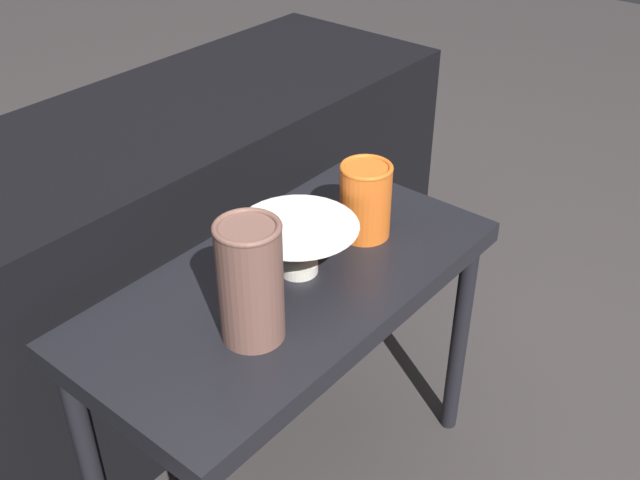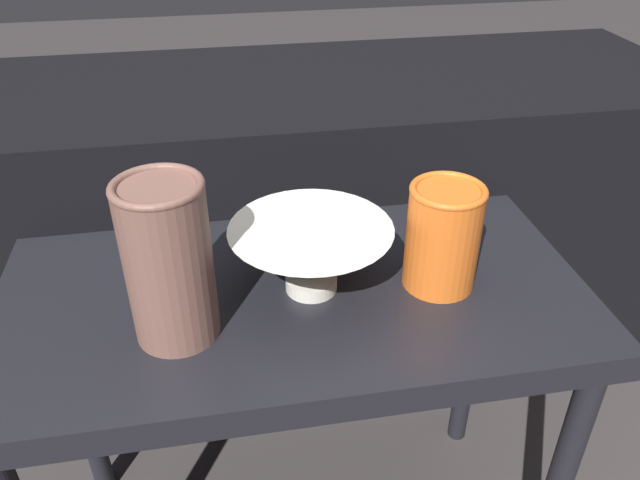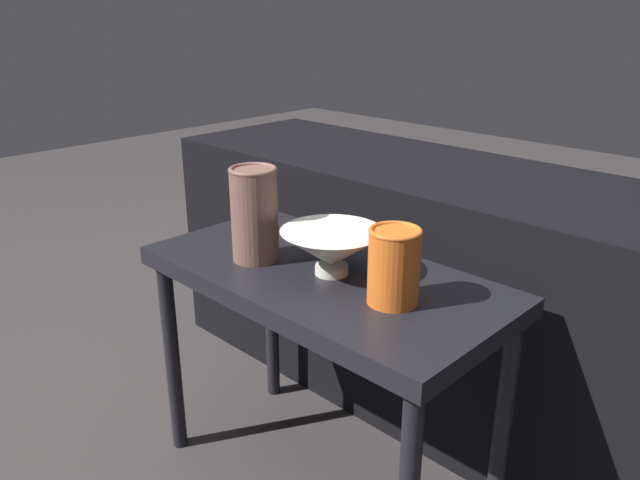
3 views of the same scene
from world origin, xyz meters
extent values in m
cube|color=black|center=(0.00, 0.00, 0.53)|extent=(0.78, 0.39, 0.04)
cylinder|color=black|center=(-0.36, 0.16, 0.25)|extent=(0.04, 0.04, 0.51)
cylinder|color=black|center=(0.36, 0.16, 0.25)|extent=(0.04, 0.04, 0.51)
cube|color=black|center=(0.00, 0.49, 0.33)|extent=(1.72, 0.50, 0.67)
cylinder|color=silver|center=(0.02, 0.00, 0.56)|extent=(0.07, 0.07, 0.02)
cone|color=silver|center=(0.02, 0.00, 0.60)|extent=(0.21, 0.21, 0.08)
cylinder|color=brown|center=(-0.15, -0.06, 0.65)|extent=(0.10, 0.10, 0.20)
torus|color=brown|center=(-0.15, -0.06, 0.75)|extent=(0.10, 0.10, 0.01)
cylinder|color=orange|center=(0.19, -0.02, 0.62)|extent=(0.10, 0.10, 0.14)
torus|color=orange|center=(0.19, -0.02, 0.69)|extent=(0.10, 0.10, 0.01)
camera|label=1|loc=(-0.77, -0.71, 1.32)|focal=42.00mm
camera|label=2|loc=(-0.08, -0.66, 1.05)|focal=35.00mm
camera|label=3|loc=(0.82, -0.86, 1.07)|focal=35.00mm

